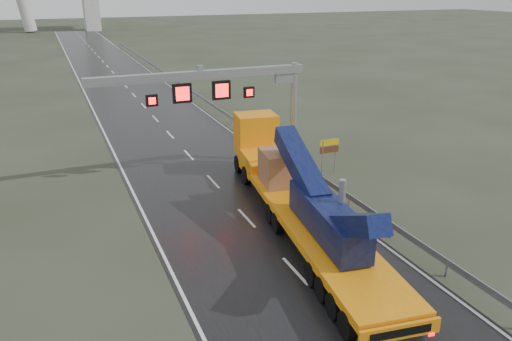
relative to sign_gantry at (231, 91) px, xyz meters
name	(u,v)px	position (x,y,z in m)	size (l,w,h in m)	color
ground	(342,323)	(-2.10, -17.99, -5.61)	(400.00, 400.00, 0.00)	#2E3223
road	(144,106)	(-2.10, 22.01, -5.60)	(11.00, 200.00, 0.02)	black
guardrail	(228,115)	(4.00, 12.01, -4.91)	(0.20, 140.00, 1.40)	gray
sign_gantry	(231,91)	(0.00, 0.00, 0.00)	(14.90, 1.20, 7.42)	beige
heavy_haul_truck	(290,182)	(0.46, -8.21, -3.72)	(5.75, 20.96, 4.88)	orange
exit_sign_pair	(329,149)	(5.85, -3.45, -3.88)	(1.45, 0.10, 2.48)	#9FA2A8
striped_barrier	(301,160)	(4.61, -1.79, -5.03)	(0.68, 0.37, 1.16)	red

